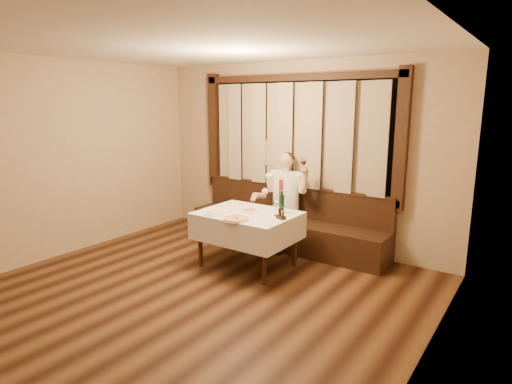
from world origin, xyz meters
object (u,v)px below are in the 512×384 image
Objects in this scene: pasta_red at (249,209)px; pasta_cream at (215,211)px; banquette at (286,227)px; seated_man at (284,194)px; green_bottle at (282,203)px; pizza at (236,219)px; dining_table at (247,220)px; cruet_caddy at (281,215)px.

pasta_cream is (-0.28, -0.39, 0.01)m from pasta_red.
pasta_red is (-0.03, -0.95, 0.48)m from banquette.
seated_man is (0.02, 0.86, 0.06)m from pasta_red.
green_bottle is at bearing 22.16° from pasta_red.
seated_man reaches higher than pasta_red.
pasta_cream reaches higher than pizza.
dining_table is at bearing 104.31° from pizza.
pasta_red is 0.85× the size of pasta_cream.
pizza is 0.23× the size of seated_man.
pasta_red is 0.86m from seated_man.
pizza is 0.41m from pasta_cream.
dining_table is (0.00, -1.02, 0.34)m from banquette.
pasta_red is 0.77× the size of green_bottle.
banquette reaches higher than pasta_red.
banquette is at bearing 138.99° from cruet_caddy.
dining_table is 0.16m from pasta_red.
banquette is at bearing 90.00° from dining_table.
banquette is 1.08m from dining_table.
green_bottle is at bearing 141.58° from cruet_caddy.
dining_table is at bearing -71.31° from pasta_red.
pasta_red is at bearing -91.55° from banquette.
banquette is 2.19× the size of seated_man.
green_bottle is at bearing 39.01° from pasta_cream.
seated_man is (-0.00, -0.09, 0.53)m from banquette.
banquette is 9.72× the size of pizza.
banquette is 21.97× the size of cruet_caddy.
pasta_cream is (-0.30, -0.31, 0.14)m from dining_table.
pizza is 2.26× the size of cruet_caddy.
banquette is 1.04m from green_bottle.
pasta_red is at bearing 105.05° from pizza.
seated_man is (-0.10, 1.31, 0.07)m from pizza.
cruet_caddy is at bearing 19.63° from pasta_cream.
pizza is at bearing -85.59° from seated_man.
pasta_cream is (-0.30, -1.34, 0.48)m from banquette.
pasta_cream is 1.28m from seated_man.
banquette is 10.53× the size of green_bottle.
seated_man is at bearing 90.26° from dining_table.
cruet_caddy reaches higher than pasta_cream.
dining_table is 3.86× the size of pizza.
pasta_red is 0.48m from pasta_cream.
dining_table is 4.18× the size of green_bottle.
seated_man reaches higher than banquette.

